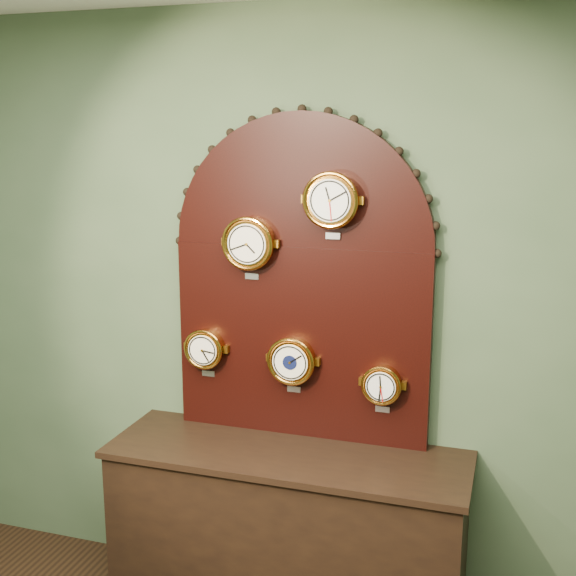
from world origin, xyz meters
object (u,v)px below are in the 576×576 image
(hygrometer, at_px, (205,349))
(barometer, at_px, (292,361))
(roman_clock, at_px, (249,243))
(display_board, at_px, (301,269))
(arabic_clock, at_px, (331,200))
(tide_clock, at_px, (382,385))
(shop_counter, at_px, (287,538))

(hygrometer, relative_size, barometer, 0.89)
(roman_clock, bearing_deg, barometer, 0.10)
(roman_clock, bearing_deg, display_board, 16.41)
(roman_clock, distance_m, arabic_clock, 0.43)
(arabic_clock, height_order, barometer, arabic_clock)
(display_board, xyz_separation_m, barometer, (-0.02, -0.07, -0.42))
(barometer, bearing_deg, tide_clock, 0.19)
(tide_clock, bearing_deg, roman_clock, -179.84)
(roman_clock, bearing_deg, hygrometer, 179.68)
(hygrometer, bearing_deg, shop_counter, -18.60)
(roman_clock, xyz_separation_m, arabic_clock, (0.38, -0.00, 0.21))
(display_board, distance_m, arabic_clock, 0.37)
(arabic_clock, height_order, hygrometer, arabic_clock)
(roman_clock, bearing_deg, arabic_clock, -0.01)
(shop_counter, xyz_separation_m, barometer, (-0.02, 0.15, 0.81))
(shop_counter, bearing_deg, tide_clock, 21.31)
(shop_counter, bearing_deg, hygrometer, 161.40)
(shop_counter, distance_m, roman_clock, 1.37)
(shop_counter, relative_size, hygrometer, 6.46)
(arabic_clock, distance_m, hygrometer, 0.95)
(display_board, bearing_deg, hygrometer, -171.83)
(display_board, distance_m, barometer, 0.42)
(shop_counter, distance_m, hygrometer, 0.96)
(shop_counter, height_order, tide_clock, tide_clock)
(roman_clock, xyz_separation_m, hygrometer, (-0.23, 0.00, -0.52))
(arabic_clock, bearing_deg, shop_counter, -135.30)
(shop_counter, distance_m, barometer, 0.82)
(display_board, height_order, tide_clock, display_board)
(shop_counter, height_order, hygrometer, hygrometer)
(barometer, height_order, tide_clock, barometer)
(shop_counter, bearing_deg, arabic_clock, 44.70)
(tide_clock, bearing_deg, display_board, 170.63)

